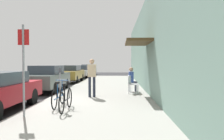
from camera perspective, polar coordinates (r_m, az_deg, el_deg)
ground_plane at (r=9.25m, az=-17.99°, el=-8.52°), size 60.00×60.00×0.00m
sidewalk_slab at (r=10.71m, az=-2.76°, el=-6.70°), size 4.50×32.00×0.12m
building_facade at (r=10.71m, az=10.18°, el=6.53°), size 1.40×32.00×5.06m
parked_car_1 at (r=13.61m, az=-16.16°, el=-1.95°), size 1.80×4.40×1.49m
parked_car_2 at (r=19.55m, az=-10.58°, el=-0.84°), size 1.80×4.40×1.43m
parked_car_3 at (r=25.27m, az=-7.74°, el=-0.30°), size 1.80×4.40×1.38m
parked_car_4 at (r=30.64m, az=-6.05°, el=0.13°), size 1.80×4.40×1.42m
parking_meter at (r=10.42m, az=-12.93°, el=-2.41°), size 0.12×0.10×1.32m
street_sign at (r=6.85m, az=-21.41°, el=1.63°), size 0.32×0.06×2.60m
bicycle_0 at (r=7.46m, az=-11.55°, el=-7.23°), size 0.46×1.71×0.90m
bicycle_1 at (r=8.13m, az=-13.28°, el=-6.49°), size 0.46×1.71×0.90m
cafe_chair_0 at (r=11.27m, az=5.06°, el=-3.39°), size 0.55×0.55×0.87m
cafe_chair_1 at (r=12.04m, az=4.83°, el=-3.05°), size 0.48×0.48×0.87m
seated_patron_1 at (r=12.03m, az=5.12°, el=-2.14°), size 0.45×0.38×1.29m
pedestrian_standing at (r=10.10m, az=-5.09°, el=-1.17°), size 0.36×0.22×1.70m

